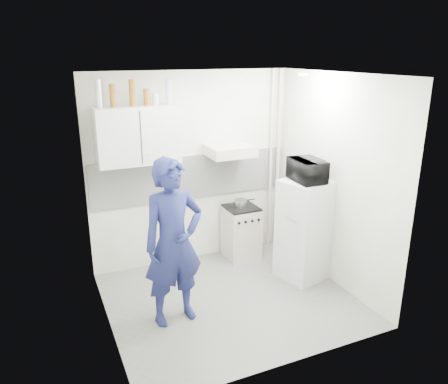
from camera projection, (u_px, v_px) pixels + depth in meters
name	position (u px, v px, depth m)	size (l,w,h in m)	color
floor	(230.00, 299.00, 5.21)	(2.80, 2.80, 0.00)	slate
ceiling	(231.00, 74.00, 4.41)	(2.80, 2.80, 0.00)	white
wall_back	(192.00, 169.00, 5.90)	(2.80, 2.80, 0.00)	white
wall_left	(101.00, 214.00, 4.27)	(2.60, 2.60, 0.00)	white
wall_right	(334.00, 181.00, 5.35)	(2.60, 2.60, 0.00)	white
person	(174.00, 243.00, 4.57)	(0.66, 0.44, 1.82)	navy
stove	(241.00, 232.00, 6.22)	(0.45, 0.45, 0.72)	beige
fridge	(304.00, 230.00, 5.56)	(0.54, 0.54, 1.30)	silver
stove_top	(241.00, 208.00, 6.10)	(0.43, 0.43, 0.03)	black
saucepan	(241.00, 203.00, 6.10)	(0.18, 0.18, 0.10)	silver
microwave	(308.00, 170.00, 5.32)	(0.33, 0.49, 0.27)	black
bottle_a	(99.00, 94.00, 4.97)	(0.07, 0.07, 0.32)	silver
bottle_b	(113.00, 96.00, 5.04)	(0.07, 0.07, 0.27)	brown
bottle_d	(132.00, 93.00, 5.12)	(0.07, 0.07, 0.31)	brown
canister_a	(147.00, 97.00, 5.20)	(0.08, 0.08, 0.20)	brown
canister_b	(155.00, 99.00, 5.25)	(0.07, 0.07, 0.14)	#B2B7BC
bottle_e	(169.00, 92.00, 5.30)	(0.08, 0.08, 0.30)	#B2B7BC
upper_cabinet	(138.00, 135.00, 5.29)	(1.00, 0.35, 0.70)	silver
range_hood	(230.00, 150.00, 5.77)	(0.60, 0.50, 0.14)	beige
backsplash	(192.00, 177.00, 5.92)	(2.74, 0.03, 0.60)	white
pipe_a	(278.00, 161.00, 6.33)	(0.05, 0.05, 2.60)	beige
pipe_b	(271.00, 162.00, 6.29)	(0.04, 0.04, 2.60)	beige
ceiling_spot_fixture	(303.00, 74.00, 4.98)	(0.10, 0.10, 0.02)	white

